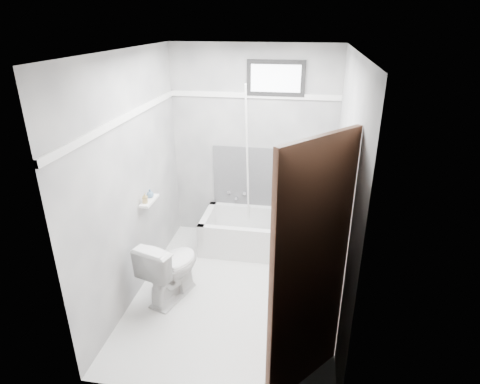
% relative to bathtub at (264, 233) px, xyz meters
% --- Properties ---
extents(floor, '(2.60, 2.60, 0.00)m').
position_rel_bathtub_xyz_m(floor, '(-0.20, -0.93, -0.21)').
color(floor, white).
rests_on(floor, ground).
extents(ceiling, '(2.60, 2.60, 0.00)m').
position_rel_bathtub_xyz_m(ceiling, '(-0.20, -0.93, 2.19)').
color(ceiling, silver).
rests_on(ceiling, floor).
extents(wall_back, '(2.00, 0.02, 2.40)m').
position_rel_bathtub_xyz_m(wall_back, '(-0.20, 0.37, 0.99)').
color(wall_back, slate).
rests_on(wall_back, floor).
extents(wall_front, '(2.00, 0.02, 2.40)m').
position_rel_bathtub_xyz_m(wall_front, '(-0.20, -2.23, 0.99)').
color(wall_front, slate).
rests_on(wall_front, floor).
extents(wall_left, '(0.02, 2.60, 2.40)m').
position_rel_bathtub_xyz_m(wall_left, '(-1.20, -0.93, 0.99)').
color(wall_left, slate).
rests_on(wall_left, floor).
extents(wall_right, '(0.02, 2.60, 2.40)m').
position_rel_bathtub_xyz_m(wall_right, '(0.80, -0.93, 0.99)').
color(wall_right, slate).
rests_on(wall_right, floor).
extents(bathtub, '(1.50, 0.70, 0.42)m').
position_rel_bathtub_xyz_m(bathtub, '(0.00, 0.00, 0.00)').
color(bathtub, silver).
rests_on(bathtub, floor).
extents(office_chair, '(0.57, 0.57, 0.93)m').
position_rel_bathtub_xyz_m(office_chair, '(0.43, 0.05, 0.38)').
color(office_chair, slate).
rests_on(office_chair, bathtub).
extents(toilet, '(0.58, 0.78, 0.68)m').
position_rel_bathtub_xyz_m(toilet, '(-0.82, -1.08, 0.13)').
color(toilet, silver).
rests_on(toilet, floor).
extents(door, '(0.78, 0.78, 2.00)m').
position_rel_bathtub_xyz_m(door, '(0.78, -2.21, 0.79)').
color(door, '#55321F').
rests_on(door, floor).
extents(window, '(0.66, 0.04, 0.40)m').
position_rel_bathtub_xyz_m(window, '(0.05, 0.36, 1.81)').
color(window, black).
rests_on(window, wall_back).
extents(backerboard, '(1.50, 0.02, 0.78)m').
position_rel_bathtub_xyz_m(backerboard, '(0.05, 0.36, 0.59)').
color(backerboard, '#4C4C4F').
rests_on(backerboard, wall_back).
extents(trim_back, '(2.00, 0.02, 0.06)m').
position_rel_bathtub_xyz_m(trim_back, '(-0.20, 0.36, 1.61)').
color(trim_back, white).
rests_on(trim_back, wall_back).
extents(trim_left, '(0.02, 2.60, 0.06)m').
position_rel_bathtub_xyz_m(trim_left, '(-1.18, -0.93, 1.61)').
color(trim_left, white).
rests_on(trim_left, wall_left).
extents(pole, '(0.02, 0.38, 1.92)m').
position_rel_bathtub_xyz_m(pole, '(-0.23, 0.13, 0.84)').
color(pole, white).
rests_on(pole, bathtub).
extents(shelf, '(0.10, 0.32, 0.02)m').
position_rel_bathtub_xyz_m(shelf, '(-1.13, -0.74, 0.69)').
color(shelf, white).
rests_on(shelf, wall_left).
extents(soap_bottle_a, '(0.06, 0.06, 0.11)m').
position_rel_bathtub_xyz_m(soap_bottle_a, '(-1.14, -0.82, 0.76)').
color(soap_bottle_a, '#A58E52').
rests_on(soap_bottle_a, shelf).
extents(soap_bottle_b, '(0.08, 0.08, 0.10)m').
position_rel_bathtub_xyz_m(soap_bottle_b, '(-1.14, -0.68, 0.75)').
color(soap_bottle_b, slate).
rests_on(soap_bottle_b, shelf).
extents(faucet, '(0.26, 0.10, 0.16)m').
position_rel_bathtub_xyz_m(faucet, '(-0.40, 0.34, 0.34)').
color(faucet, silver).
rests_on(faucet, wall_back).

